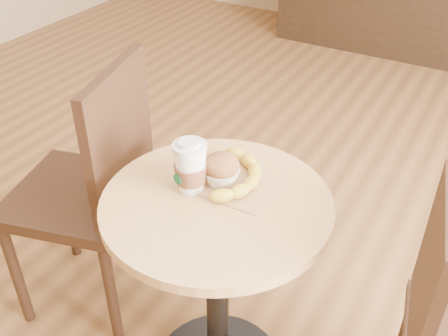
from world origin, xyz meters
name	(u,v)px	position (x,y,z in m)	size (l,w,h in m)	color
cafe_table	(217,267)	(0.08, -0.10, 0.50)	(0.62, 0.62, 0.75)	black
chair_left	(93,186)	(-0.46, -0.03, 0.54)	(0.53, 0.53, 0.99)	black
kraft_bag	(231,184)	(0.08, -0.02, 0.75)	(0.24, 0.18, 0.00)	#AF7D55
coffee_cup	(190,168)	(-0.01, -0.10, 0.82)	(0.09, 0.09, 0.15)	white
muffin	(221,170)	(0.05, -0.03, 0.80)	(0.10, 0.10, 0.09)	silver
banana	(236,176)	(0.08, -0.01, 0.77)	(0.17, 0.26, 0.04)	gold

